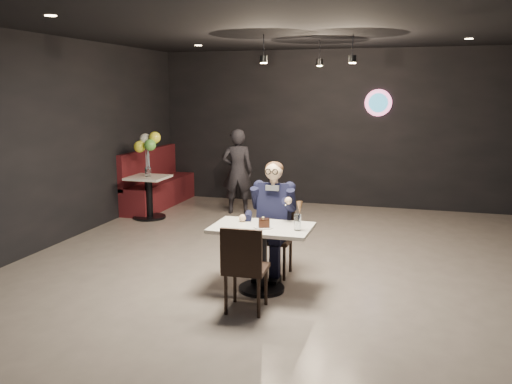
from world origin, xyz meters
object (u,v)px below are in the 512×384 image
(main_table, at_px, (262,258))
(side_table, at_px, (149,196))
(booth_bench, at_px, (159,178))
(passerby, at_px, (237,171))
(chair_far, at_px, (274,238))
(seated_man, at_px, (274,218))
(chair_near, at_px, (246,267))
(sundae_glass, at_px, (297,222))
(balloon_vase, at_px, (148,172))

(main_table, bearing_deg, side_table, 135.52)
(booth_bench, bearing_deg, passerby, -5.75)
(booth_bench, distance_m, passerby, 1.69)
(chair_far, xyz_separation_m, side_table, (-2.87, 2.26, -0.05))
(seated_man, xyz_separation_m, side_table, (-2.87, 2.26, -0.31))
(main_table, height_order, seated_man, seated_man)
(chair_far, bearing_deg, booth_bench, 134.12)
(booth_bench, bearing_deg, chair_near, -54.21)
(chair_far, bearing_deg, chair_near, -90.00)
(main_table, relative_size, passerby, 0.71)
(main_table, bearing_deg, sundae_glass, -8.08)
(sundae_glass, bearing_deg, chair_near, -128.86)
(chair_far, distance_m, balloon_vase, 3.67)
(booth_bench, bearing_deg, chair_far, -45.88)
(chair_near, relative_size, side_table, 1.13)
(chair_near, relative_size, passerby, 0.59)
(balloon_vase, height_order, passerby, passerby)
(chair_far, bearing_deg, balloon_vase, 141.69)
(chair_far, height_order, seated_man, seated_man)
(chair_near, distance_m, side_table, 4.44)
(main_table, relative_size, sundae_glass, 6.30)
(seated_man, height_order, sundae_glass, seated_man)
(passerby, bearing_deg, booth_bench, -20.88)
(chair_near, height_order, side_table, chair_near)
(main_table, xyz_separation_m, sundae_glass, (0.42, -0.06, 0.46))
(sundae_glass, height_order, balloon_vase, sundae_glass)
(seated_man, distance_m, sundae_glass, 0.75)
(sundae_glass, xyz_separation_m, side_table, (-3.28, 2.87, -0.43))
(main_table, height_order, chair_near, chair_near)
(sundae_glass, relative_size, side_table, 0.21)
(chair_far, distance_m, side_table, 3.65)
(main_table, distance_m, booth_bench, 4.96)
(chair_near, relative_size, balloon_vase, 5.71)
(side_table, relative_size, passerby, 0.52)
(main_table, height_order, side_table, side_table)
(main_table, distance_m, balloon_vase, 4.04)
(sundae_glass, bearing_deg, seated_man, 124.40)
(chair_far, xyz_separation_m, sundae_glass, (0.42, -0.61, 0.38))
(chair_near, distance_m, sundae_glass, 0.76)
(chair_near, height_order, balloon_vase, chair_near)
(seated_man, xyz_separation_m, balloon_vase, (-2.87, 2.26, 0.11))
(side_table, bearing_deg, seated_man, -38.31)
(main_table, relative_size, booth_bench, 0.50)
(sundae_glass, xyz_separation_m, balloon_vase, (-3.28, 2.87, -0.01))
(main_table, bearing_deg, seated_man, 90.00)
(side_table, distance_m, passerby, 1.65)
(seated_man, relative_size, booth_bench, 0.65)
(balloon_vase, xyz_separation_m, passerby, (1.37, 0.83, -0.05))
(booth_bench, xyz_separation_m, passerby, (1.67, -0.17, 0.22))
(seated_man, relative_size, sundae_glass, 8.25)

